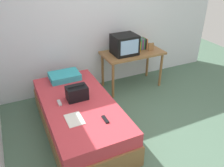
{
  "coord_description": "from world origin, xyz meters",
  "views": [
    {
      "loc": [
        -1.61,
        -2.04,
        2.38
      ],
      "look_at": [
        -0.22,
        0.91,
        0.56
      ],
      "focal_mm": 37.92,
      "sensor_mm": 36.0,
      "label": 1
    }
  ],
  "objects": [
    {
      "name": "ground_plane",
      "position": [
        0.0,
        0.0,
        0.0
      ],
      "size": [
        8.0,
        8.0,
        0.0
      ],
      "primitive_type": "plane",
      "color": "#4C6B56"
    },
    {
      "name": "bed",
      "position": [
        -0.85,
        0.7,
        0.25
      ],
      "size": [
        1.0,
        2.0,
        0.51
      ],
      "color": "olive",
      "rests_on": "ground"
    },
    {
      "name": "wall_back",
      "position": [
        0.0,
        2.0,
        1.3
      ],
      "size": [
        5.2,
        0.1,
        2.6
      ],
      "primitive_type": "cube",
      "color": "silver",
      "rests_on": "ground"
    },
    {
      "name": "remote_dark",
      "position": [
        -0.67,
        0.17,
        0.52
      ],
      "size": [
        0.04,
        0.16,
        0.02
      ],
      "primitive_type": "cube",
      "color": "black",
      "rests_on": "bed"
    },
    {
      "name": "magazine",
      "position": [
        -1.02,
        0.34,
        0.51
      ],
      "size": [
        0.21,
        0.29,
        0.01
      ],
      "primitive_type": "cube",
      "color": "white",
      "rests_on": "bed"
    },
    {
      "name": "pillow",
      "position": [
        -0.84,
        1.48,
        0.56
      ],
      "size": [
        0.49,
        0.35,
        0.1
      ],
      "primitive_type": "cube",
      "color": "#33A8B7",
      "rests_on": "bed"
    },
    {
      "name": "book_row",
      "position": [
        0.76,
        1.67,
        0.83
      ],
      "size": [
        0.19,
        0.16,
        0.22
      ],
      "color": "gray",
      "rests_on": "desk"
    },
    {
      "name": "picture_frame",
      "position": [
        0.87,
        1.5,
        0.8
      ],
      "size": [
        0.11,
        0.02,
        0.15
      ],
      "primitive_type": "cube",
      "color": "olive",
      "rests_on": "desk"
    },
    {
      "name": "remote_silver",
      "position": [
        -1.1,
        0.79,
        0.52
      ],
      "size": [
        0.04,
        0.14,
        0.02
      ],
      "primitive_type": "cube",
      "color": "#B7B7BC",
      "rests_on": "bed"
    },
    {
      "name": "tv",
      "position": [
        0.34,
        1.57,
        0.91
      ],
      "size": [
        0.44,
        0.39,
        0.36
      ],
      "color": "black",
      "rests_on": "desk"
    },
    {
      "name": "desk",
      "position": [
        0.52,
        1.58,
        0.64
      ],
      "size": [
        1.16,
        0.6,
        0.73
      ],
      "color": "olive",
      "rests_on": "ground"
    },
    {
      "name": "handbag",
      "position": [
        -0.84,
        0.8,
        0.61
      ],
      "size": [
        0.3,
        0.2,
        0.22
      ],
      "color": "black",
      "rests_on": "bed"
    },
    {
      "name": "water_bottle",
      "position": [
        0.62,
        1.52,
        0.83
      ],
      "size": [
        0.06,
        0.06,
        0.21
      ],
      "primitive_type": "cylinder",
      "color": "orange",
      "rests_on": "desk"
    }
  ]
}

